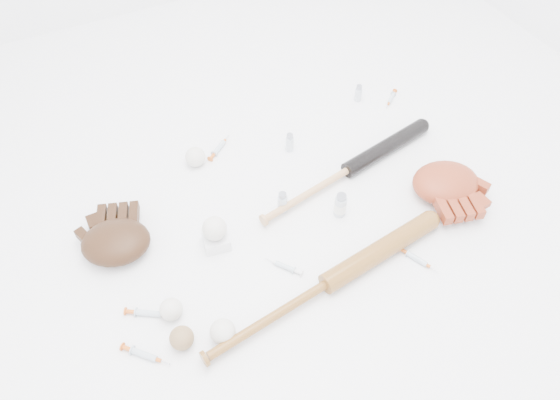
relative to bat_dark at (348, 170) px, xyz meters
name	(u,v)px	position (x,y,z in m)	size (l,w,h in m)	color
bat_dark	(348,170)	(0.00, 0.00, 0.00)	(0.79, 0.06, 0.06)	black
bat_wood	(327,283)	(-0.30, -0.37, 0.00)	(0.88, 0.06, 0.06)	brown
glove_dark	(116,242)	(-0.81, 0.05, 0.02)	(0.25, 0.25, 0.09)	#311B0D
glove_tan	(446,182)	(0.25, -0.21, 0.02)	(0.27, 0.27, 0.10)	maroon
trading_card	(118,226)	(-0.78, 0.14, -0.03)	(0.07, 0.09, 0.01)	gold
pedestal	(216,240)	(-0.53, -0.07, -0.01)	(0.08, 0.08, 0.04)	white
baseball_on_pedestal	(214,228)	(-0.53, -0.07, 0.05)	(0.08, 0.08, 0.08)	silver
baseball_left	(171,309)	(-0.73, -0.24, 0.00)	(0.07, 0.07, 0.07)	silver
baseball_upper	(195,157)	(-0.45, 0.29, 0.01)	(0.07, 0.07, 0.07)	silver
baseball_mid	(223,331)	(-0.63, -0.37, 0.01)	(0.07, 0.07, 0.07)	silver
baseball_aged	(182,338)	(-0.74, -0.34, 0.01)	(0.07, 0.07, 0.07)	olive
syringe_0	(149,313)	(-0.79, -0.21, -0.02)	(0.16, 0.03, 0.02)	#ADBCC6
syringe_1	(285,267)	(-0.37, -0.25, -0.02)	(0.14, 0.02, 0.02)	#ADBCC6
syringe_2	(219,148)	(-0.35, 0.32, -0.02)	(0.16, 0.03, 0.02)	#ADBCC6
syringe_3	(417,259)	(0.00, -0.40, -0.02)	(0.15, 0.03, 0.02)	#ADBCC6
syringe_4	(391,99)	(0.37, 0.28, -0.02)	(0.13, 0.02, 0.02)	#ADBCC6
syringe_5	(144,355)	(-0.84, -0.33, -0.02)	(0.16, 0.03, 0.02)	#ADBCC6
vial_0	(290,142)	(-0.12, 0.21, 0.01)	(0.03, 0.03, 0.08)	silver
vial_1	(358,93)	(0.25, 0.34, 0.01)	(0.03, 0.03, 0.07)	silver
vial_2	(282,202)	(-0.28, -0.04, 0.01)	(0.03, 0.03, 0.08)	silver
vial_3	(340,205)	(-0.11, -0.14, 0.02)	(0.04, 0.04, 0.09)	silver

